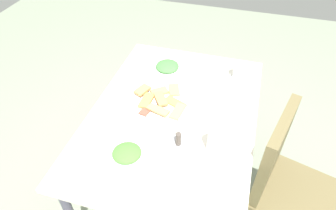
{
  "coord_description": "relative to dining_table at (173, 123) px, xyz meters",
  "views": [
    {
      "loc": [
        1.11,
        0.29,
        1.84
      ],
      "look_at": [
        -0.02,
        -0.04,
        0.76
      ],
      "focal_mm": 32.22,
      "sensor_mm": 36.0,
      "label": 1
    }
  ],
  "objects": [
    {
      "name": "fork",
      "position": [
        0.06,
        0.26,
        0.08
      ],
      "size": [
        0.18,
        0.08,
        0.0
      ],
      "primitive_type": "cube",
      "rotation": [
        0.0,
        0.0,
        -0.37
      ],
      "color": "silver",
      "rests_on": "paper_napkin"
    },
    {
      "name": "salad_plate_rice",
      "position": [
        0.33,
        -0.13,
        0.09
      ],
      "size": [
        0.19,
        0.19,
        0.05
      ],
      "color": "white",
      "rests_on": "dining_table"
    },
    {
      "name": "dining_table",
      "position": [
        0.0,
        0.0,
        0.0
      ],
      "size": [
        1.21,
        0.86,
        0.73
      ],
      "color": "silver",
      "rests_on": "ground_plane"
    },
    {
      "name": "ground_plane",
      "position": [
        0.0,
        0.0,
        -0.66
      ],
      "size": [
        6.0,
        6.0,
        0.0
      ],
      "primitive_type": "plane",
      "color": "gray"
    },
    {
      "name": "drinking_glass",
      "position": [
        -0.41,
        0.29,
        0.13
      ],
      "size": [
        0.07,
        0.07,
        0.1
      ],
      "primitive_type": "cylinder",
      "color": "silver",
      "rests_on": "dining_table"
    },
    {
      "name": "spoon",
      "position": [
        0.06,
        0.3,
        0.08
      ],
      "size": [
        0.19,
        0.07,
        0.0
      ],
      "primitive_type": "cube",
      "rotation": [
        0.0,
        0.0,
        -0.28
      ],
      "color": "silver",
      "rests_on": "paper_napkin"
    },
    {
      "name": "condiment_caddy",
      "position": [
        0.19,
        0.08,
        0.1
      ],
      "size": [
        0.09,
        0.09,
        0.08
      ],
      "color": "#B2B2B7",
      "rests_on": "dining_table"
    },
    {
      "name": "pide_platter",
      "position": [
        -0.06,
        -0.09,
        0.09
      ],
      "size": [
        0.35,
        0.35,
        0.04
      ],
      "color": "white",
      "rests_on": "dining_table"
    },
    {
      "name": "soda_can",
      "position": [
        0.19,
        0.25,
        0.14
      ],
      "size": [
        0.07,
        0.07,
        0.12
      ],
      "primitive_type": "cylinder",
      "rotation": [
        0.0,
        0.0,
        1.7
      ],
      "color": "silver",
      "rests_on": "dining_table"
    },
    {
      "name": "salad_plate_greens",
      "position": [
        -0.37,
        -0.14,
        0.09
      ],
      "size": [
        0.2,
        0.2,
        0.05
      ],
      "color": "white",
      "rests_on": "dining_table"
    },
    {
      "name": "dining_chair",
      "position": [
        0.08,
        0.64,
        -0.17
      ],
      "size": [
        0.52,
        0.52,
        0.88
      ],
      "color": "brown",
      "rests_on": "ground_plane"
    },
    {
      "name": "paper_napkin",
      "position": [
        0.06,
        0.28,
        0.08
      ],
      "size": [
        0.17,
        0.17,
        0.0
      ],
      "primitive_type": "cube",
      "rotation": [
        0.0,
        0.0,
        0.24
      ],
      "color": "white",
      "rests_on": "dining_table"
    }
  ]
}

